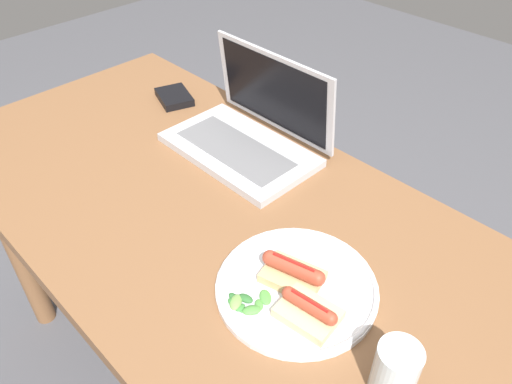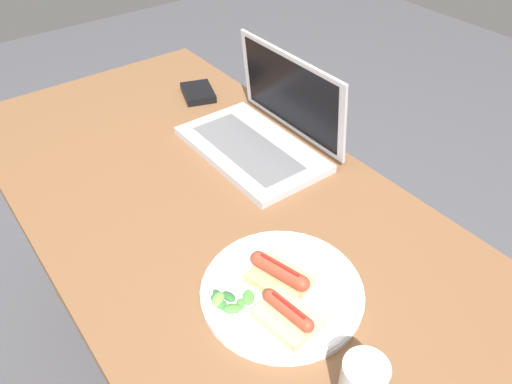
# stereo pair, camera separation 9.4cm
# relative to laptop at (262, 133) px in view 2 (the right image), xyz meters

# --- Properties ---
(desk) EXTENTS (1.46, 0.67, 0.71)m
(desk) POSITION_rel_laptop_xyz_m (0.14, -0.19, -0.13)
(desk) COLOR brown
(desk) RESTS_ON ground_plane
(laptop) EXTENTS (0.35, 0.23, 0.21)m
(laptop) POSITION_rel_laptop_xyz_m (0.00, 0.00, 0.00)
(laptop) COLOR #B7B7BC
(laptop) RESTS_ON desk
(plate) EXTENTS (0.27, 0.27, 0.02)m
(plate) POSITION_rel_laptop_xyz_m (0.36, -0.23, -0.03)
(plate) COLOR silver
(plate) RESTS_ON desk
(sausage_toast_left) EXTENTS (0.11, 0.09, 0.05)m
(sausage_toast_left) POSITION_rel_laptop_xyz_m (0.35, -0.23, -0.01)
(sausage_toast_left) COLOR tan
(sausage_toast_left) RESTS_ON plate
(sausage_toast_middle) EXTENTS (0.10, 0.08, 0.04)m
(sausage_toast_middle) POSITION_rel_laptop_xyz_m (0.41, -0.27, -0.01)
(sausage_toast_middle) COLOR #D6B784
(sausage_toast_middle) RESTS_ON plate
(salad_pile) EXTENTS (0.07, 0.08, 0.01)m
(salad_pile) POSITION_rel_laptop_xyz_m (0.33, -0.32, -0.02)
(salad_pile) COLOR #4C8E3D
(salad_pile) RESTS_ON plate
(external_drive) EXTENTS (0.13, 0.11, 0.02)m
(external_drive) POSITION_rel_laptop_xyz_m (-0.30, 0.01, -0.03)
(external_drive) COLOR black
(external_drive) RESTS_ON desk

